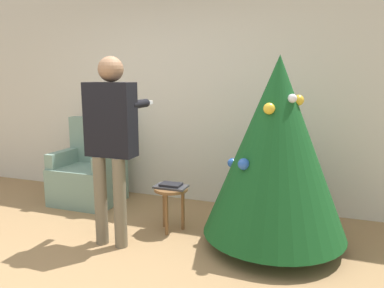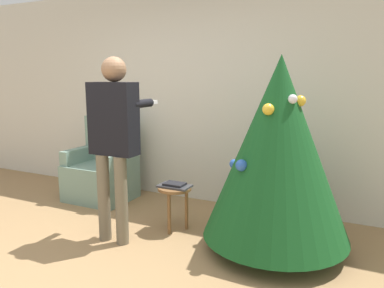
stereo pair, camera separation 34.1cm
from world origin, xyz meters
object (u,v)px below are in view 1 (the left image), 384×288
object	(u,v)px
side_stool	(171,196)
armchair	(90,174)
christmas_tree	(276,147)
person_standing	(111,133)

from	to	relation	value
side_stool	armchair	bearing A→B (deg)	159.88
armchair	side_stool	world-z (taller)	armchair
christmas_tree	person_standing	bearing A→B (deg)	-162.60
person_standing	christmas_tree	bearing A→B (deg)	17.40
armchair	person_standing	bearing A→B (deg)	-45.21
christmas_tree	armchair	distance (m)	2.52
armchair	side_stool	bearing A→B (deg)	-20.12
christmas_tree	person_standing	distance (m)	1.53
armchair	person_standing	size ratio (longest dim) A/B	0.60
christmas_tree	side_stool	xyz separation A→B (m)	(-1.05, 0.00, -0.58)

